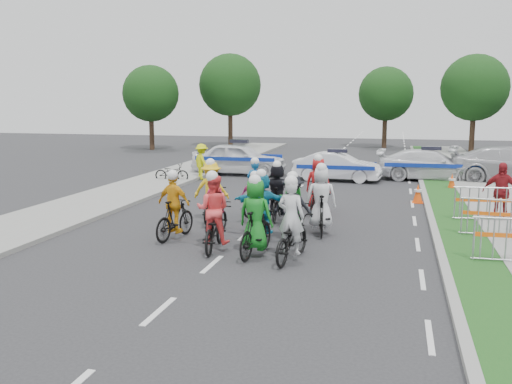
% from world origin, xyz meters
% --- Properties ---
extents(ground, '(90.00, 90.00, 0.00)m').
position_xyz_m(ground, '(0.00, 0.00, 0.00)').
color(ground, '#28282B').
rests_on(ground, ground).
extents(curb_right, '(0.20, 60.00, 0.12)m').
position_xyz_m(curb_right, '(5.10, 5.00, 0.06)').
color(curb_right, gray).
rests_on(curb_right, ground).
extents(grass_strip, '(1.20, 60.00, 0.11)m').
position_xyz_m(grass_strip, '(5.80, 5.00, 0.06)').
color(grass_strip, '#184A18').
rests_on(grass_strip, ground).
extents(sidewalk_left, '(3.00, 60.00, 0.13)m').
position_xyz_m(sidewalk_left, '(-6.50, 5.00, 0.07)').
color(sidewalk_left, gray).
rests_on(sidewalk_left, ground).
extents(rider_0, '(1.00, 2.07, 2.02)m').
position_xyz_m(rider_0, '(1.68, 0.76, 0.67)').
color(rider_0, black).
rests_on(rider_0, ground).
extents(rider_1, '(0.91, 1.95, 1.99)m').
position_xyz_m(rider_1, '(0.79, 0.93, 0.77)').
color(rider_1, black).
rests_on(rider_1, ground).
extents(rider_2, '(0.90, 2.03, 2.01)m').
position_xyz_m(rider_2, '(-0.36, 1.24, 0.74)').
color(rider_2, black).
rests_on(rider_2, ground).
extents(rider_3, '(1.01, 1.86, 1.89)m').
position_xyz_m(rider_3, '(-1.73, 2.06, 0.73)').
color(rider_3, black).
rests_on(rider_3, ground).
extents(rider_4, '(1.09, 1.90, 1.89)m').
position_xyz_m(rider_4, '(1.40, 2.54, 0.73)').
color(rider_4, black).
rests_on(rider_4, ground).
extents(rider_5, '(1.56, 1.86, 1.91)m').
position_xyz_m(rider_5, '(0.54, 2.62, 0.80)').
color(rider_5, black).
rests_on(rider_5, ground).
extents(rider_6, '(0.63, 1.66, 1.67)m').
position_xyz_m(rider_6, '(-0.85, 2.92, 0.56)').
color(rider_6, black).
rests_on(rider_6, ground).
extents(rider_7, '(0.92, 1.97, 2.01)m').
position_xyz_m(rider_7, '(2.00, 3.63, 0.77)').
color(rider_7, black).
rests_on(rider_7, ground).
extents(rider_8, '(0.81, 1.73, 1.70)m').
position_xyz_m(rider_8, '(1.11, 3.93, 0.64)').
color(rider_8, black).
rests_on(rider_8, ground).
extents(rider_9, '(0.84, 1.59, 1.66)m').
position_xyz_m(rider_9, '(-0.02, 4.13, 0.65)').
color(rider_9, black).
rests_on(rider_9, ground).
extents(rider_10, '(1.13, 1.97, 1.96)m').
position_xyz_m(rider_10, '(-1.48, 4.46, 0.76)').
color(rider_10, black).
rests_on(rider_10, ground).
extents(rider_11, '(1.51, 1.80, 1.87)m').
position_xyz_m(rider_11, '(0.44, 5.14, 0.79)').
color(rider_11, black).
rests_on(rider_11, ground).
extents(rider_12, '(0.97, 1.94, 1.89)m').
position_xyz_m(rider_12, '(-0.44, 5.87, 0.62)').
color(rider_12, black).
rests_on(rider_12, ground).
extents(rider_13, '(0.89, 1.94, 1.99)m').
position_xyz_m(rider_13, '(1.54, 6.34, 0.77)').
color(rider_13, black).
rests_on(rider_13, ground).
extents(police_car_0, '(4.74, 1.99, 1.60)m').
position_xyz_m(police_car_0, '(-3.66, 15.47, 0.80)').
color(police_car_0, white).
rests_on(police_car_0, ground).
extents(police_car_1, '(4.12, 1.76, 1.32)m').
position_xyz_m(police_car_1, '(1.34, 14.42, 0.66)').
color(police_car_1, white).
rests_on(police_car_1, ground).
extents(police_car_2, '(4.96, 2.17, 1.42)m').
position_xyz_m(police_car_2, '(5.54, 15.70, 0.71)').
color(police_car_2, white).
rests_on(police_car_2, ground).
extents(spectator_2, '(1.15, 0.73, 1.83)m').
position_xyz_m(spectator_2, '(7.14, 6.68, 0.91)').
color(spectator_2, maroon).
rests_on(spectator_2, ground).
extents(marshal_hiviz, '(1.22, 1.21, 1.68)m').
position_xyz_m(marshal_hiviz, '(-4.91, 13.36, 0.84)').
color(marshal_hiviz, '#D3DE0B').
rests_on(marshal_hiviz, ground).
extents(barrier_1, '(2.03, 0.66, 1.12)m').
position_xyz_m(barrier_1, '(6.70, 3.96, 0.56)').
color(barrier_1, '#A5A8AD').
rests_on(barrier_1, ground).
extents(barrier_2, '(2.04, 0.73, 1.12)m').
position_xyz_m(barrier_2, '(6.70, 6.16, 0.56)').
color(barrier_2, '#A5A8AD').
rests_on(barrier_2, ground).
extents(cone_0, '(0.40, 0.40, 0.70)m').
position_xyz_m(cone_0, '(4.79, 9.33, 0.34)').
color(cone_0, '#F24C0C').
rests_on(cone_0, ground).
extents(cone_1, '(0.40, 0.40, 0.70)m').
position_xyz_m(cone_1, '(6.26, 12.74, 0.34)').
color(cone_1, '#F24C0C').
rests_on(cone_1, ground).
extents(parked_bike, '(1.62, 0.60, 0.84)m').
position_xyz_m(parked_bike, '(-6.01, 12.33, 0.42)').
color(parked_bike, black).
rests_on(parked_bike, ground).
extents(tree_0, '(4.20, 4.20, 6.30)m').
position_xyz_m(tree_0, '(-14.00, 28.00, 4.19)').
color(tree_0, '#382619').
rests_on(tree_0, ground).
extents(tree_1, '(4.55, 4.55, 6.82)m').
position_xyz_m(tree_1, '(9.00, 30.00, 4.54)').
color(tree_1, '#382619').
rests_on(tree_1, ground).
extents(tree_3, '(4.90, 4.90, 7.35)m').
position_xyz_m(tree_3, '(-9.00, 32.00, 4.89)').
color(tree_3, '#382619').
rests_on(tree_3, ground).
extents(tree_4, '(4.20, 4.20, 6.30)m').
position_xyz_m(tree_4, '(3.00, 34.00, 4.19)').
color(tree_4, '#382619').
rests_on(tree_4, ground).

